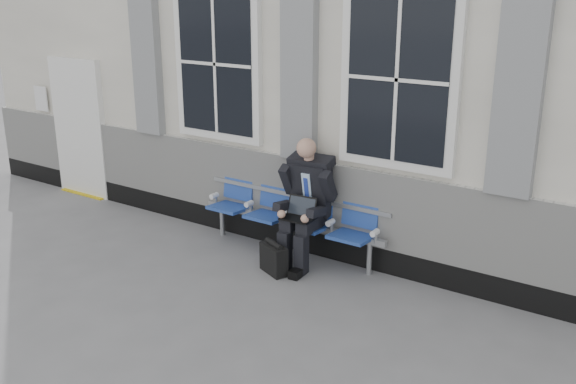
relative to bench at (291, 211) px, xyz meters
The scene contains 5 objects.
ground 1.71m from the bench, 54.90° to the right, with size 70.00×70.00×0.00m, color slate.
station_building 2.87m from the bench, 67.01° to the left, with size 14.40×4.40×4.49m.
bench is the anchor object (origin of this frame).
businessman 0.43m from the bench, 24.87° to the right, with size 0.66×0.88×1.54m.
briefcase 0.73m from the bench, 74.88° to the right, with size 0.42×0.30×0.39m.
Camera 1 is at (3.21, -4.84, 3.21)m, focal length 40.00 mm.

